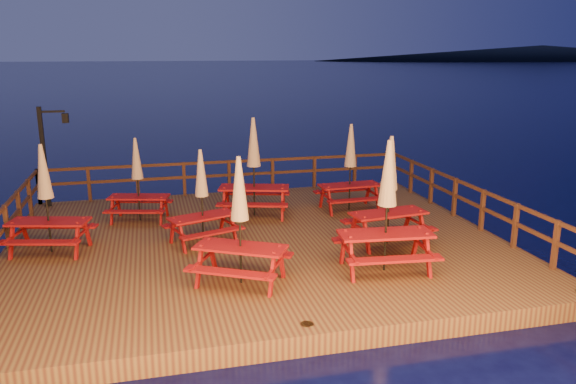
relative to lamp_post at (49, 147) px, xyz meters
name	(u,v)px	position (x,y,z in m)	size (l,w,h in m)	color
ground	(257,254)	(5.39, -4.55, -2.20)	(500.00, 500.00, 0.00)	black
deck	(257,247)	(5.39, -4.55, -2.00)	(12.00, 10.00, 0.40)	#4D2818
deck_piles	(257,265)	(5.39, -4.55, -2.50)	(11.44, 9.44, 1.40)	#361D11
railing	(245,193)	(5.39, -2.77, -1.03)	(11.80, 9.75, 1.10)	#361D11
lamp_post	(49,147)	(0.00, 0.00, 0.00)	(0.85, 0.18, 3.00)	black
headland_right	(542,53)	(190.39, 225.45, 1.30)	(230.40, 86.40, 7.00)	black
picnic_table_0	(202,195)	(4.07, -4.49, -0.59)	(1.98, 1.81, 2.32)	maroon
picnic_table_1	(254,165)	(5.72, -2.46, -0.34)	(2.32, 2.08, 2.80)	maroon
picnic_table_2	(350,166)	(8.56, -2.54, -0.47)	(1.85, 1.55, 2.55)	maroon
picnic_table_3	(387,204)	(7.67, -7.19, -0.33)	(2.13, 1.82, 2.83)	maroon
picnic_table_4	(137,178)	(2.54, -2.17, -0.59)	(1.90, 1.69, 2.31)	maroon
picnic_table_5	(46,197)	(0.54, -4.29, -0.46)	(2.09, 1.86, 2.56)	maroon
picnic_table_6	(240,219)	(4.57, -7.11, -0.44)	(2.33, 2.20, 2.62)	maroon
picnic_table_7	(390,189)	(8.44, -5.60, -0.42)	(2.02, 1.73, 2.65)	maroon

